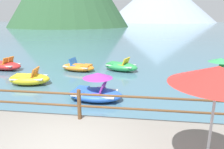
# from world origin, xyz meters

# --- Properties ---
(ground_plane) EXTENTS (200.00, 200.00, 0.00)m
(ground_plane) POSITION_xyz_m (0.00, 40.00, 0.00)
(ground_plane) COLOR #477084
(dock_railing) EXTENTS (23.92, 0.12, 0.95)m
(dock_railing) POSITION_xyz_m (0.00, 1.55, 0.99)
(dock_railing) COLOR brown
(dock_railing) RESTS_ON promenade_dock
(beach_umbrella) EXTENTS (1.70, 1.70, 2.24)m
(beach_umbrella) POSITION_xyz_m (3.12, -0.49, 2.45)
(beach_umbrella) COLOR #B2B2B7
(beach_umbrella) RESTS_ON promenade_dock
(pedal_boat_0) EXTENTS (2.58, 1.85, 1.27)m
(pedal_boat_0) POSITION_xyz_m (6.05, 7.79, 0.43)
(pedal_boat_0) COLOR yellow
(pedal_boat_0) RESTS_ON ground
(pedal_boat_1) EXTENTS (2.23, 1.39, 0.89)m
(pedal_boat_1) POSITION_xyz_m (-3.94, 5.74, 0.30)
(pedal_boat_1) COLOR yellow
(pedal_boat_1) RESTS_ON ground
(pedal_boat_3) EXTENTS (2.44, 1.54, 0.82)m
(pedal_boat_3) POSITION_xyz_m (-2.22, 8.88, 0.25)
(pedal_boat_3) COLOR orange
(pedal_boat_3) RESTS_ON ground
(pedal_boat_4) EXTENTS (2.39, 1.46, 1.21)m
(pedal_boat_4) POSITION_xyz_m (-0.04, 4.08, 0.40)
(pedal_boat_4) COLOR blue
(pedal_boat_4) RESTS_ON ground
(pedal_boat_5) EXTENTS (2.70, 1.66, 0.88)m
(pedal_boat_5) POSITION_xyz_m (-7.22, 8.54, 0.29)
(pedal_boat_5) COLOR red
(pedal_boat_5) RESTS_ON ground
(pedal_boat_6) EXTENTS (2.54, 1.87, 0.89)m
(pedal_boat_6) POSITION_xyz_m (0.56, 9.26, 0.30)
(pedal_boat_6) COLOR green
(pedal_boat_6) RESTS_ON ground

